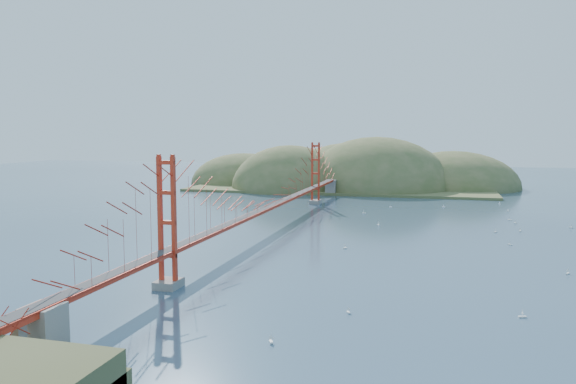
% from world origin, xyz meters
% --- Properties ---
extents(ground, '(320.00, 320.00, 0.00)m').
position_xyz_m(ground, '(0.00, 0.00, 0.00)').
color(ground, '#2E465D').
rests_on(ground, ground).
extents(bridge, '(2.20, 94.40, 12.00)m').
position_xyz_m(bridge, '(0.00, 0.18, 7.01)').
color(bridge, gray).
rests_on(bridge, ground).
extents(promontory, '(9.00, 6.00, 0.24)m').
position_xyz_m(promontory, '(0.00, -48.50, 0.12)').
color(promontory, '#59544C').
rests_on(promontory, ground).
extents(fort, '(3.70, 2.30, 1.75)m').
position_xyz_m(fort, '(0.40, -47.80, 0.67)').
color(fort, maroon).
rests_on(fort, ground).
extents(far_headlands, '(84.00, 58.00, 25.00)m').
position_xyz_m(far_headlands, '(2.21, 68.52, 0.00)').
color(far_headlands, olive).
rests_on(far_headlands, ground).
extents(sailboat_10, '(0.60, 0.60, 0.66)m').
position_xyz_m(sailboat_10, '(12.42, -40.00, 0.15)').
color(sailboat_10, white).
rests_on(sailboat_10, ground).
extents(sailboat_12, '(0.50, 0.44, 0.57)m').
position_xyz_m(sailboat_12, '(14.24, 29.16, 0.14)').
color(sailboat_12, white).
rests_on(sailboat_12, ground).
extents(sailboat_15, '(0.54, 0.54, 0.56)m').
position_xyz_m(sailboat_15, '(33.84, 38.90, 0.13)').
color(sailboat_15, white).
rests_on(sailboat_15, ground).
extents(sailboat_3, '(0.63, 0.58, 0.71)m').
position_xyz_m(sailboat_3, '(10.60, 19.55, 0.15)').
color(sailboat_3, white).
rests_on(sailboat_3, ground).
extents(sailboat_11, '(0.67, 0.67, 0.73)m').
position_xyz_m(sailboat_11, '(40.99, 13.06, 0.16)').
color(sailboat_11, white).
rests_on(sailboat_11, ground).
extents(sailboat_6, '(0.53, 0.53, 0.57)m').
position_xyz_m(sailboat_6, '(16.30, -32.69, 0.14)').
color(sailboat_6, white).
rests_on(sailboat_6, ground).
extents(sailboat_14, '(0.57, 0.57, 0.63)m').
position_xyz_m(sailboat_14, '(34.85, -15.58, 0.14)').
color(sailboat_14, white).
rests_on(sailboat_14, ground).
extents(sailboat_17, '(0.65, 0.61, 0.73)m').
position_xyz_m(sailboat_17, '(33.38, 18.24, 0.16)').
color(sailboat_17, white).
rests_on(sailboat_17, ground).
extents(sailboat_7, '(0.59, 0.59, 0.65)m').
position_xyz_m(sailboat_7, '(23.57, 31.56, 0.15)').
color(sailboat_7, white).
rests_on(sailboat_7, ground).
extents(sailboat_8, '(0.59, 0.59, 0.61)m').
position_xyz_m(sailboat_8, '(34.20, 28.29, 0.14)').
color(sailboat_8, white).
rests_on(sailboat_8, ground).
extents(sailboat_13, '(0.62, 0.58, 0.69)m').
position_xyz_m(sailboat_13, '(28.84, -30.40, 0.15)').
color(sailboat_13, white).
rests_on(sailboat_13, ground).
extents(sailboat_5, '(0.58, 0.59, 0.66)m').
position_xyz_m(sailboat_5, '(33.57, 8.01, 0.15)').
color(sailboat_5, white).
rests_on(sailboat_5, ground).
extents(sailboat_1, '(0.58, 0.58, 0.63)m').
position_xyz_m(sailboat_1, '(33.82, 15.36, 0.14)').
color(sailboat_1, white).
rests_on(sailboat_1, ground).
extents(sailboat_16, '(0.64, 0.64, 0.69)m').
position_xyz_m(sailboat_16, '(14.27, 8.09, 0.15)').
color(sailboat_16, white).
rests_on(sailboat_16, ground).
extents(sailboat_0, '(0.61, 0.61, 0.69)m').
position_xyz_m(sailboat_0, '(12.20, -9.42, 0.15)').
color(sailboat_0, white).
rests_on(sailboat_0, ground).
extents(sailboat_4, '(0.56, 0.56, 0.60)m').
position_xyz_m(sailboat_4, '(30.23, 6.33, 0.14)').
color(sailboat_4, white).
rests_on(sailboat_4, ground).
extents(sailboat_2, '(0.54, 0.54, 0.57)m').
position_xyz_m(sailboat_2, '(31.13, -2.16, 0.14)').
color(sailboat_2, white).
rests_on(sailboat_2, ground).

